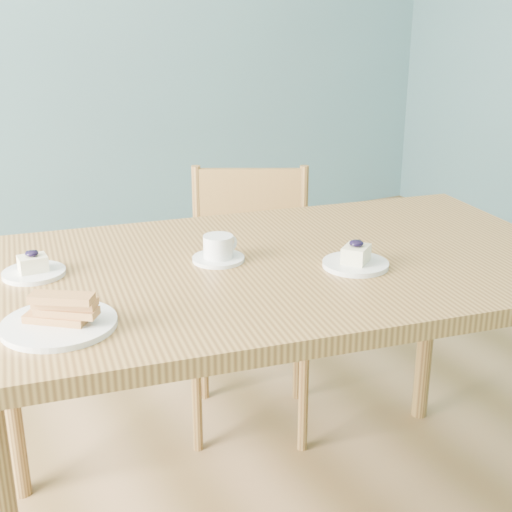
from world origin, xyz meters
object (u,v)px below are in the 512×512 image
dining_chair (250,300)px  cheesecake_plate_far (34,269)px  cheesecake_plate_near (356,260)px  coffee_cup (219,250)px  dining_table (278,290)px  biscotti_plate (58,317)px

dining_chair → cheesecake_plate_far: (-0.74, -0.34, 0.36)m
cheesecake_plate_near → coffee_cup: bearing=144.7°
dining_chair → cheesecake_plate_near: (-0.05, -0.64, 0.36)m
dining_table → biscotti_plate: size_ratio=7.07×
dining_table → coffee_cup: coffee_cup is taller
cheesecake_plate_near → coffee_cup: (-0.27, 0.19, 0.01)m
dining_table → dining_chair: dining_chair is taller
cheesecake_plate_near → biscotti_plate: biscotti_plate is taller
dining_table → dining_chair: size_ratio=1.83×
dining_chair → cheesecake_plate_far: size_ratio=6.05×
coffee_cup → biscotti_plate: size_ratio=0.57×
biscotti_plate → cheesecake_plate_near: bearing=0.1°
cheesecake_plate_far → coffee_cup: 0.43m
dining_table → biscotti_plate: 0.58m
cheesecake_plate_far → dining_chair: bearing=24.5°
cheesecake_plate_far → biscotti_plate: size_ratio=0.64×
dining_chair → dining_table: bearing=-82.5°
dining_table → dining_chair: (0.19, 0.52, -0.26)m
dining_table → cheesecake_plate_far: 0.58m
biscotti_plate → dining_table: bearing=12.3°
coffee_cup → biscotti_plate: bearing=-167.3°
coffee_cup → cheesecake_plate_far: bearing=153.7°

